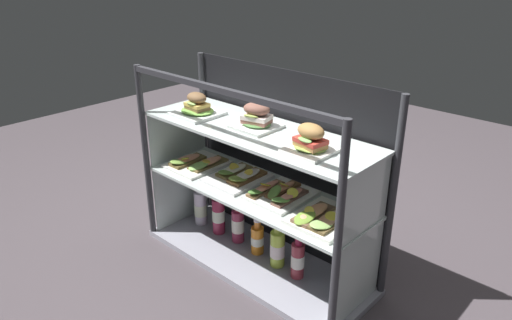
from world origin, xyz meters
name	(u,v)px	position (x,y,z in m)	size (l,w,h in m)	color
ground_plane	(256,264)	(0.00, 0.00, -0.01)	(6.00, 6.00, 0.02)	#494045
case_base_deck	(256,260)	(0.00, 0.00, 0.02)	(1.18, 0.42, 0.03)	#9A99A7
case_frame	(274,163)	(0.00, 0.12, 0.50)	(1.18, 0.42, 0.93)	#333338
riser_lower_tier	(256,225)	(0.00, 0.00, 0.21)	(1.12, 0.36, 0.36)	silver
shelf_lower_glass	(256,190)	(0.00, 0.00, 0.40)	(1.14, 0.38, 0.01)	silver
riser_upper_tier	(256,161)	(0.00, 0.00, 0.55)	(1.12, 0.36, 0.28)	silver
shelf_upper_glass	(256,131)	(0.00, 0.00, 0.69)	(1.14, 0.38, 0.01)	silver
plated_roll_sandwich_left_of_center	(197,108)	(-0.34, -0.04, 0.74)	(0.20, 0.20, 0.11)	white
plated_roll_sandwich_far_right	(257,118)	(-0.01, 0.01, 0.74)	(0.18, 0.18, 0.12)	white
plated_roll_sandwich_far_left	(310,141)	(0.33, -0.05, 0.75)	(0.18, 0.18, 0.12)	white
open_sandwich_tray_left_of_center	(197,163)	(-0.40, -0.02, 0.42)	(0.23, 0.28, 0.05)	white
open_sandwich_tray_mid_left	(238,176)	(-0.13, 0.02, 0.43)	(0.23, 0.28, 0.06)	white
open_sandwich_tray_mid_right	(279,193)	(0.13, 0.01, 0.43)	(0.23, 0.28, 0.06)	white
open_sandwich_tray_far_left	(322,218)	(0.40, -0.03, 0.43)	(0.23, 0.29, 0.07)	white
juice_bottle_near_post	(201,207)	(-0.45, 0.03, 0.13)	(0.07, 0.07, 0.24)	white
juice_bottle_front_left_end	(219,214)	(-0.30, 0.04, 0.14)	(0.07, 0.07, 0.26)	#9D2746
juice_bottle_back_right	(238,225)	(-0.17, 0.05, 0.13)	(0.07, 0.07, 0.22)	#952B49
juice_bottle_front_middle	(257,239)	(-0.02, 0.04, 0.11)	(0.06, 0.06, 0.19)	orange
juice_bottle_front_fourth	(278,248)	(0.12, 0.03, 0.13)	(0.07, 0.07, 0.23)	#B8D443
juice_bottle_front_second	(298,259)	(0.24, 0.02, 0.12)	(0.06, 0.06, 0.22)	maroon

